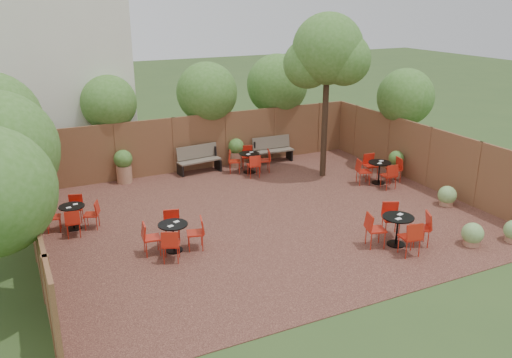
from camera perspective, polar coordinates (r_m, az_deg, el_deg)
name	(u,v)px	position (r m, az deg, el deg)	size (l,w,h in m)	color
ground	(264,217)	(15.06, 0.86, -4.15)	(80.00, 80.00, 0.00)	#354F23
courtyard_paving	(264,217)	(15.06, 0.86, -4.12)	(12.00, 10.00, 0.02)	#331914
fence_back	(201,142)	(19.09, -5.93, 3.97)	(12.00, 0.08, 2.00)	brown
fence_left	(33,222)	(13.29, -22.93, -4.34)	(0.08, 10.00, 2.00)	brown
fence_right	(428,157)	(18.09, 18.10, 2.26)	(0.08, 10.00, 2.00)	brown
neighbour_building	(49,55)	(20.51, -21.46, 12.37)	(5.00, 4.00, 8.00)	silver
overhang_foliage	(140,116)	(15.52, -12.45, 6.65)	(15.55, 10.66, 2.68)	#3C6B22
courtyard_tree	(328,55)	(17.74, 7.74, 13.17)	(2.56, 2.46, 5.49)	black
park_bench_left	(198,159)	(18.80, -6.24, 2.19)	(1.61, 0.68, 0.96)	brown
park_bench_right	(273,149)	(19.95, 1.80, 3.26)	(1.55, 0.54, 0.95)	brown
bistro_tables	(274,198)	(15.27, 1.96, -2.04)	(11.19, 8.43, 0.89)	black
planters	(185,164)	(18.03, -7.62, 1.62)	(11.84, 4.15, 1.12)	#9E6A4F
low_shrubs	(474,219)	(15.39, 22.52, -3.97)	(1.99, 3.14, 0.59)	#9E6A4F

